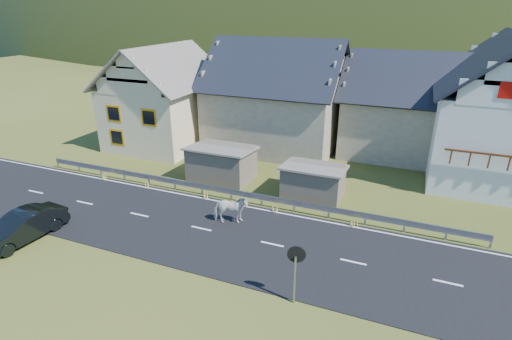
% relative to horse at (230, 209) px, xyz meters
% --- Properties ---
extents(ground, '(160.00, 160.00, 0.00)m').
position_rel_horse_xyz_m(ground, '(-1.19, -1.15, -0.85)').
color(ground, '#343E15').
rests_on(ground, ground).
extents(road, '(60.00, 7.00, 0.04)m').
position_rel_horse_xyz_m(road, '(-1.19, -1.15, -0.83)').
color(road, black).
rests_on(road, ground).
extents(lane_markings, '(60.00, 6.60, 0.01)m').
position_rel_horse_xyz_m(lane_markings, '(-1.19, -1.15, -0.81)').
color(lane_markings, silver).
rests_on(lane_markings, road).
extents(guardrail, '(28.10, 0.09, 0.75)m').
position_rel_horse_xyz_m(guardrail, '(-1.19, 2.53, -0.29)').
color(guardrail, '#93969B').
rests_on(guardrail, ground).
extents(shed_left, '(4.30, 3.30, 2.40)m').
position_rel_horse_xyz_m(shed_left, '(-3.19, 5.35, 0.25)').
color(shed_left, '#6D604F').
rests_on(shed_left, ground).
extents(shed_right, '(3.80, 2.90, 2.20)m').
position_rel_horse_xyz_m(shed_right, '(3.31, 4.85, 0.15)').
color(shed_right, '#6D604F').
rests_on(shed_right, ground).
extents(house_cream, '(7.80, 9.80, 8.30)m').
position_rel_horse_xyz_m(house_cream, '(-11.19, 10.85, 3.51)').
color(house_cream, beige).
rests_on(house_cream, ground).
extents(house_stone_a, '(10.80, 9.80, 8.90)m').
position_rel_horse_xyz_m(house_stone_a, '(-2.19, 13.85, 3.78)').
color(house_stone_a, tan).
rests_on(house_stone_a, ground).
extents(house_stone_b, '(9.80, 8.80, 8.10)m').
position_rel_horse_xyz_m(house_stone_b, '(7.81, 15.85, 3.38)').
color(house_stone_b, tan).
rests_on(house_stone_b, ground).
extents(house_white, '(8.80, 10.80, 9.70)m').
position_rel_horse_xyz_m(house_white, '(13.81, 12.85, 4.21)').
color(house_white, silver).
rests_on(house_white, ground).
extents(mountain, '(440.00, 280.00, 260.00)m').
position_rel_horse_xyz_m(mountain, '(3.81, 178.85, -20.85)').
color(mountain, '#21310E').
rests_on(mountain, ground).
extents(conifer_patch, '(76.00, 50.00, 28.00)m').
position_rel_horse_xyz_m(conifer_patch, '(-56.19, 108.85, 5.15)').
color(conifer_patch, black).
rests_on(conifer_patch, ground).
extents(horse, '(1.49, 2.10, 1.62)m').
position_rel_horse_xyz_m(horse, '(0.00, 0.00, 0.00)').
color(horse, beige).
rests_on(horse, road).
extents(car, '(1.94, 4.58, 1.47)m').
position_rel_horse_xyz_m(car, '(-9.00, -5.45, -0.12)').
color(car, black).
rests_on(car, ground).
extents(traffic_mirror, '(0.71, 0.26, 2.59)m').
position_rel_horse_xyz_m(traffic_mirror, '(5.04, -4.68, 1.05)').
color(traffic_mirror, '#93969B').
rests_on(traffic_mirror, ground).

